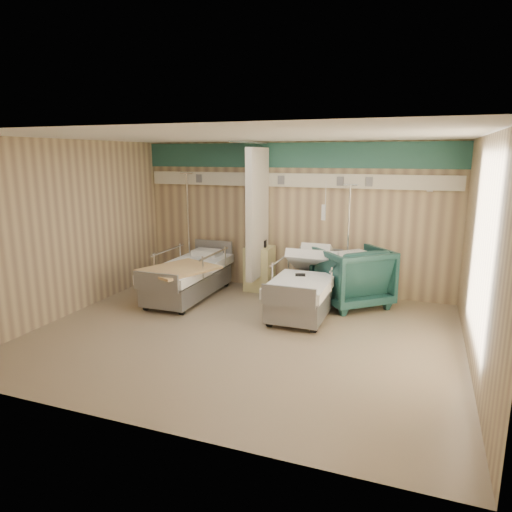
# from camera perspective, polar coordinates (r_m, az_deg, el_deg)

# --- Properties ---
(ground) EXTENTS (6.00, 5.00, 0.00)m
(ground) POSITION_cam_1_polar(r_m,az_deg,el_deg) (6.74, -1.55, -9.74)
(ground) COLOR gray
(ground) RESTS_ON ground
(room_walls) EXTENTS (6.04, 5.04, 2.82)m
(room_walls) POSITION_cam_1_polar(r_m,az_deg,el_deg) (6.53, -1.06, 6.43)
(room_walls) COLOR tan
(room_walls) RESTS_ON ground
(bed_right) EXTENTS (1.00, 2.16, 0.63)m
(bed_right) POSITION_cam_1_polar(r_m,az_deg,el_deg) (7.63, 6.29, -4.62)
(bed_right) COLOR white
(bed_right) RESTS_ON ground
(bed_left) EXTENTS (1.00, 2.16, 0.63)m
(bed_left) POSITION_cam_1_polar(r_m,az_deg,el_deg) (8.41, -8.42, -3.06)
(bed_left) COLOR white
(bed_left) RESTS_ON ground
(bedside_cabinet) EXTENTS (0.50, 0.48, 0.85)m
(bedside_cabinet) POSITION_cam_1_polar(r_m,az_deg,el_deg) (8.76, 0.44, -1.56)
(bedside_cabinet) COLOR #DAD088
(bedside_cabinet) RESTS_ON ground
(visitor_armchair) EXTENTS (1.57, 1.57, 1.03)m
(visitor_armchair) POSITION_cam_1_polar(r_m,az_deg,el_deg) (8.03, 11.88, -2.48)
(visitor_armchair) COLOR #1C4743
(visitor_armchair) RESTS_ON ground
(waffle_blanket) EXTENTS (0.89, 0.89, 0.08)m
(waffle_blanket) POSITION_cam_1_polar(r_m,az_deg,el_deg) (7.87, 12.21, 1.32)
(waffle_blanket) COLOR white
(waffle_blanket) RESTS_ON visitor_armchair
(iv_stand_right) EXTENTS (0.37, 0.37, 2.06)m
(iv_stand_right) POSITION_cam_1_polar(r_m,az_deg,el_deg) (8.44, 11.24, -2.37)
(iv_stand_right) COLOR silver
(iv_stand_right) RESTS_ON ground
(iv_stand_left) EXTENTS (0.40, 0.40, 2.23)m
(iv_stand_left) POSITION_cam_1_polar(r_m,az_deg,el_deg) (9.39, -8.31, -0.53)
(iv_stand_left) COLOR silver
(iv_stand_left) RESTS_ON ground
(call_remote) EXTENTS (0.18, 0.11, 0.04)m
(call_remote) POSITION_cam_1_polar(r_m,az_deg,el_deg) (7.45, 5.56, -2.36)
(call_remote) COLOR black
(call_remote) RESTS_ON bed_right
(tan_blanket) EXTENTS (1.31, 1.45, 0.04)m
(tan_blanket) POSITION_cam_1_polar(r_m,az_deg,el_deg) (7.90, -9.60, -1.61)
(tan_blanket) COLOR tan
(tan_blanket) RESTS_ON bed_left
(toiletry_bag) EXTENTS (0.27, 0.21, 0.13)m
(toiletry_bag) POSITION_cam_1_polar(r_m,az_deg,el_deg) (8.63, 0.52, 1.57)
(toiletry_bag) COLOR black
(toiletry_bag) RESTS_ON bedside_cabinet
(white_cup) EXTENTS (0.11, 0.11, 0.13)m
(white_cup) POSITION_cam_1_polar(r_m,az_deg,el_deg) (8.76, -0.26, 1.74)
(white_cup) COLOR white
(white_cup) RESTS_ON bedside_cabinet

